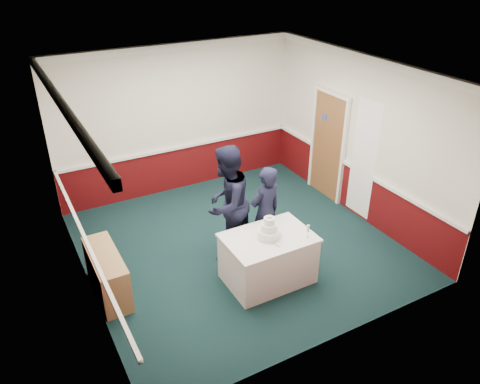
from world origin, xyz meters
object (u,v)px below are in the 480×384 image
champagne_flute (308,229)px  person_man (227,204)px  sideboard (107,274)px  cake_table (268,258)px  wedding_cake (269,231)px  cake_knife (274,244)px  person_woman (265,213)px

champagne_flute → person_man: 1.39m
sideboard → person_man: (2.00, 0.03, 0.62)m
cake_table → wedding_cake: 0.50m
champagne_flute → person_man: person_man is taller
sideboard → champagne_flute: (2.74, -1.14, 0.58)m
wedding_cake → cake_table: bearing=-90.0°
sideboard → cake_knife: cake_knife is taller
cake_table → cake_knife: cake_knife is taller
cake_knife → person_woman: (0.33, 0.79, 0.02)m
cake_knife → champagne_flute: (0.53, -0.08, 0.14)m
sideboard → person_man: person_man is taller
cake_knife → champagne_flute: 0.55m
champagne_flute → person_man: bearing=122.0°
cake_table → champagne_flute: size_ratio=6.44×
sideboard → person_woman: bearing=-6.1°
person_woman → sideboard: bearing=-14.8°
cake_table → cake_knife: 0.44m
sideboard → cake_table: bearing=-21.1°
cake_table → sideboard: bearing=158.9°
champagne_flute → person_woman: 0.90m
cake_knife → champagne_flute: champagne_flute is taller
sideboard → champagne_flute: 3.02m
person_woman → champagne_flute: bearing=94.1°
sideboard → person_woman: size_ratio=0.74×
champagne_flute → person_woman: person_woman is taller
sideboard → person_woman: (2.54, -0.27, 0.46)m
sideboard → person_man: bearing=1.0°
wedding_cake → person_man: (-0.24, 0.90, 0.07)m
sideboard → wedding_cake: (2.24, -0.86, 0.55)m
sideboard → champagne_flute: champagne_flute is taller
cake_knife → person_man: person_man is taller
sideboard → cake_table: 2.40m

